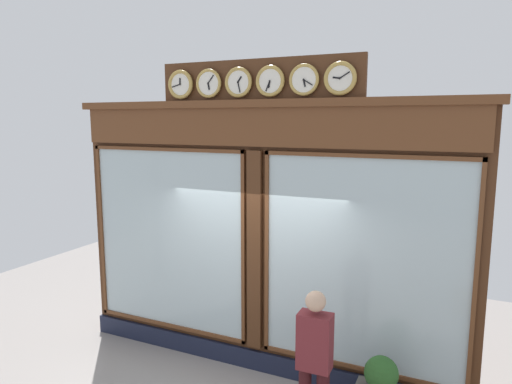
{
  "coord_description": "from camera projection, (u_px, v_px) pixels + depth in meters",
  "views": [
    {
      "loc": [
        -2.53,
        5.43,
        3.46
      ],
      "look_at": [
        0.0,
        0.0,
        2.52
      ],
      "focal_mm": 32.18,
      "sensor_mm": 36.0,
      "label": 1
    }
  ],
  "objects": [
    {
      "name": "shop_facade",
      "position": [
        260.0,
        235.0,
        6.27
      ],
      "size": [
        5.73,
        0.42,
        4.23
      ],
      "color": "#4C2B16",
      "rests_on": "ground_plane"
    },
    {
      "name": "pedestrian",
      "position": [
        314.0,
        359.0,
        4.9
      ],
      "size": [
        0.36,
        0.23,
        1.69
      ],
      "color": "#3A1316",
      "rests_on": "ground_plane"
    },
    {
      "name": "planter_shrub",
      "position": [
        381.0,
        373.0,
        5.09
      ],
      "size": [
        0.38,
        0.38,
        0.38
      ],
      "primitive_type": "sphere",
      "color": "#285623",
      "rests_on": "planter_box"
    }
  ]
}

